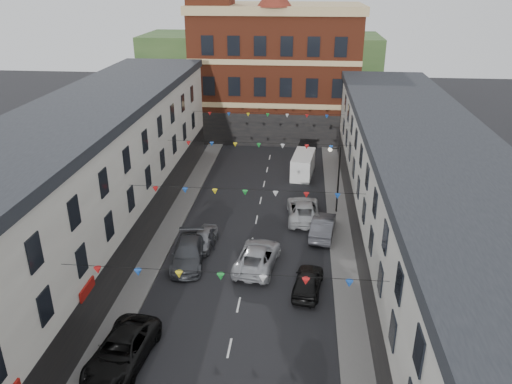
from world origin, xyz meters
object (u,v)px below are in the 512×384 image
(car_right_d, at_px, (308,281))
(white_van, at_px, (303,165))
(street_lamp, at_px, (336,171))
(moving_car, at_px, (257,256))
(car_left_c, at_px, (122,351))
(car_left_d, at_px, (188,253))
(car_right_f, at_px, (303,210))
(car_left_e, at_px, (203,238))
(car_right_e, at_px, (323,226))
(pedestrian, at_px, (212,240))

(car_right_d, relative_size, white_van, 0.85)
(street_lamp, height_order, moving_car, street_lamp)
(car_left_c, bearing_deg, car_left_d, 88.70)
(car_left_c, relative_size, white_van, 1.11)
(street_lamp, distance_m, white_van, 9.68)
(car_left_c, relative_size, car_right_d, 1.30)
(car_left_d, relative_size, white_van, 1.06)
(street_lamp, distance_m, car_right_f, 4.26)
(car_left_e, distance_m, white_van, 17.39)
(car_right_d, relative_size, car_right_e, 0.89)
(car_left_d, height_order, pedestrian, pedestrian)
(car_left_c, bearing_deg, car_right_f, 68.53)
(pedestrian, bearing_deg, car_left_c, -101.23)
(car_left_e, relative_size, pedestrian, 2.29)
(car_right_f, bearing_deg, white_van, -92.75)
(car_right_e, relative_size, moving_car, 0.86)
(car_left_e, distance_m, car_right_d, 9.46)
(car_left_d, xyz_separation_m, car_right_d, (8.54, -2.73, -0.04))
(car_left_c, distance_m, car_right_d, 12.40)
(car_left_e, relative_size, car_right_e, 0.80)
(white_van, bearing_deg, street_lamp, -65.94)
(car_right_d, xyz_separation_m, pedestrian, (-7.18, 4.71, 0.12))
(car_left_c, height_order, car_left_e, car_left_c)
(car_left_d, bearing_deg, pedestrian, 49.41)
(car_right_f, height_order, white_van, white_van)
(car_left_c, height_order, car_right_d, car_left_c)
(white_van, height_order, pedestrian, white_van)
(car_right_e, bearing_deg, car_right_d, 89.05)
(car_right_d, distance_m, moving_car, 4.50)
(car_right_d, height_order, pedestrian, pedestrian)
(street_lamp, distance_m, pedestrian, 12.32)
(car_right_f, bearing_deg, moving_car, 64.78)
(car_right_d, xyz_separation_m, moving_car, (-3.57, 2.74, 0.05))
(white_van, bearing_deg, car_left_e, -108.39)
(car_right_f, xyz_separation_m, pedestrian, (-6.80, -6.03, 0.05))
(car_right_d, relative_size, moving_car, 0.77)
(moving_car, height_order, white_van, white_van)
(car_left_e, relative_size, moving_car, 0.69)
(pedestrian, bearing_deg, moving_car, -27.79)
(car_left_e, bearing_deg, car_right_d, -28.06)
(car_right_e, relative_size, car_right_f, 0.84)
(street_lamp, height_order, white_van, street_lamp)
(car_left_d, bearing_deg, moving_car, -6.18)
(pedestrian, bearing_deg, street_lamp, 38.79)
(moving_car, bearing_deg, car_left_e, -21.66)
(car_left_c, relative_size, car_right_f, 0.98)
(car_right_f, distance_m, moving_car, 8.62)
(car_left_e, xyz_separation_m, pedestrian, (0.73, -0.47, 0.19))
(street_lamp, relative_size, white_van, 1.17)
(car_right_f, distance_m, pedestrian, 9.09)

